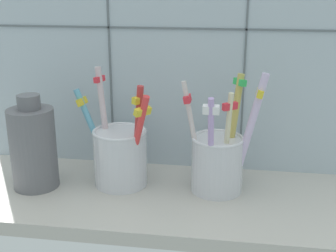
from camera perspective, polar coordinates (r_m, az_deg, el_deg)
counter_slab at (r=67.07cm, az=-0.34°, el=-9.41°), size 64.00×22.00×2.00cm
tile_wall_back at (r=71.94cm, az=1.13°, el=10.55°), size 64.00×2.20×45.00cm
toothbrush_cup_left at (r=68.33cm, az=-6.07°, el=-3.55°), size 12.82×8.57×17.85cm
toothbrush_cup_right at (r=66.24cm, az=6.39°, el=-4.20°), size 12.01×9.24×18.06cm
ceramic_vase at (r=69.50cm, az=-16.77°, el=-2.57°), size 6.78×6.78×14.25cm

